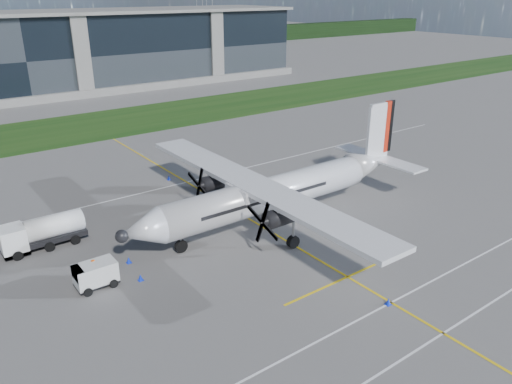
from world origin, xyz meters
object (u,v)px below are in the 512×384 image
object	(u,v)px
safety_cone_portwing	(388,301)
safety_cone_stbdwing	(169,178)
pylon_east	(204,2)
safety_cone_nose_port	(140,277)
safety_cone_nose_stbd	(129,260)
baggage_tug	(96,275)
turboprop_aircraft	(279,173)
fuel_tanker_truck	(37,234)
ground_crew_person	(95,270)

from	to	relation	value
safety_cone_portwing	safety_cone_stbdwing	bearing A→B (deg)	91.67
pylon_east	safety_cone_nose_port	world-z (taller)	pylon_east
safety_cone_stbdwing	safety_cone_nose_stbd	world-z (taller)	same
pylon_east	baggage_tug	distance (m)	176.22
baggage_tug	safety_cone_nose_port	size ratio (longest dim) A/B	6.08
turboprop_aircraft	safety_cone_nose_stbd	xyz separation A→B (m)	(-13.93, 0.89, -4.35)
fuel_tanker_truck	ground_crew_person	world-z (taller)	fuel_tanker_truck
fuel_tanker_truck	ground_crew_person	bearing A→B (deg)	-76.01
turboprop_aircraft	fuel_tanker_truck	size ratio (longest dim) A/B	4.48
baggage_tug	fuel_tanker_truck	bearing A→B (deg)	102.44
fuel_tanker_truck	safety_cone_stbdwing	size ratio (longest dim) A/B	13.68
safety_cone_nose_port	safety_cone_nose_stbd	xyz separation A→B (m)	(0.32, 2.85, 0.00)
baggage_tug	safety_cone_stbdwing	distance (m)	21.33
safety_cone_portwing	turboprop_aircraft	bearing A→B (deg)	81.22
safety_cone_portwing	pylon_east	bearing A→B (deg)	62.77
baggage_tug	safety_cone_nose_stbd	world-z (taller)	baggage_tug
fuel_tanker_truck	safety_cone_nose_port	distance (m)	10.45
pylon_east	ground_crew_person	world-z (taller)	pylon_east
baggage_tug	safety_cone_portwing	bearing A→B (deg)	-42.75
baggage_tug	safety_cone_stbdwing	bearing A→B (deg)	49.20
pylon_east	fuel_tanker_truck	world-z (taller)	pylon_east
pylon_east	safety_cone_nose_stbd	distance (m)	173.11
baggage_tug	safety_cone_portwing	world-z (taller)	baggage_tug
safety_cone_nose_port	safety_cone_stbdwing	distance (m)	20.52
safety_cone_nose_stbd	pylon_east	bearing A→B (deg)	56.96
baggage_tug	turboprop_aircraft	bearing A→B (deg)	2.90
pylon_east	safety_cone_portwing	xyz separation A→B (m)	(-82.35, -160.02, -14.75)
ground_crew_person	safety_cone_portwing	world-z (taller)	ground_crew_person
turboprop_aircraft	safety_cone_stbdwing	xyz separation A→B (m)	(-3.12, 15.27, -4.35)
ground_crew_person	safety_cone_nose_stbd	distance (m)	3.36
fuel_tanker_truck	ground_crew_person	distance (m)	7.96
safety_cone_portwing	safety_cone_nose_stbd	world-z (taller)	same
pylon_east	ground_crew_person	size ratio (longest dim) A/B	13.88
fuel_tanker_truck	safety_cone_nose_stbd	xyz separation A→B (m)	(4.93, -6.46, -1.03)
baggage_tug	safety_cone_stbdwing	world-z (taller)	baggage_tug
pylon_east	baggage_tug	world-z (taller)	pylon_east
turboprop_aircraft	safety_cone_portwing	distance (m)	15.34
ground_crew_person	safety_cone_stbdwing	world-z (taller)	ground_crew_person
safety_cone_portwing	safety_cone_nose_stbd	bearing A→B (deg)	127.13
safety_cone_nose_port	pylon_east	bearing A→B (deg)	57.38
turboprop_aircraft	safety_cone_stbdwing	distance (m)	16.19
safety_cone_portwing	safety_cone_stbdwing	distance (m)	29.83
safety_cone_stbdwing	baggage_tug	bearing A→B (deg)	-130.80
baggage_tug	pylon_east	bearing A→B (deg)	56.42
turboprop_aircraft	ground_crew_person	size ratio (longest dim) A/B	14.19
fuel_tanker_truck	safety_cone_portwing	bearing A→B (deg)	-52.81
pylon_east	safety_cone_nose_port	bearing A→B (deg)	-122.62
fuel_tanker_truck	safety_cone_stbdwing	xyz separation A→B (m)	(15.74, 7.92, -1.03)
ground_crew_person	safety_cone_nose_stbd	world-z (taller)	ground_crew_person
baggage_tug	safety_cone_nose_port	distance (m)	3.08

